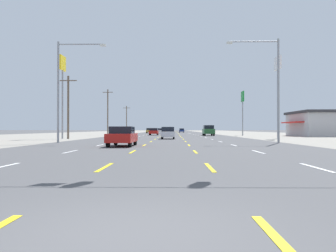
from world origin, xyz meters
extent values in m
plane|color=#4C4C4F|center=(0.00, 66.00, 0.00)|extent=(572.00, 572.00, 0.00)
cube|color=gray|center=(-24.75, 66.00, 0.00)|extent=(28.00, 440.00, 0.01)
cube|color=gray|center=(24.75, 66.00, 0.00)|extent=(28.00, 440.00, 0.01)
cube|color=white|center=(-5.25, 7.00, 0.01)|extent=(0.14, 2.60, 0.01)
cube|color=white|center=(-5.25, 14.50, 0.01)|extent=(0.14, 2.60, 0.01)
cube|color=white|center=(-5.25, 22.00, 0.01)|extent=(0.14, 2.60, 0.01)
cube|color=white|center=(-5.25, 29.50, 0.01)|extent=(0.14, 2.60, 0.01)
cube|color=white|center=(-5.25, 37.00, 0.01)|extent=(0.14, 2.60, 0.01)
cube|color=white|center=(-5.25, 44.50, 0.01)|extent=(0.14, 2.60, 0.01)
cube|color=white|center=(-5.25, 52.00, 0.01)|extent=(0.14, 2.60, 0.01)
cube|color=white|center=(-5.25, 59.50, 0.01)|extent=(0.14, 2.60, 0.01)
cube|color=white|center=(-5.25, 67.00, 0.01)|extent=(0.14, 2.60, 0.01)
cube|color=white|center=(-5.25, 74.50, 0.01)|extent=(0.14, 2.60, 0.01)
cube|color=white|center=(-5.25, 82.00, 0.01)|extent=(0.14, 2.60, 0.01)
cube|color=white|center=(-5.25, 89.50, 0.01)|extent=(0.14, 2.60, 0.01)
cube|color=white|center=(-5.25, 97.00, 0.01)|extent=(0.14, 2.60, 0.01)
cube|color=white|center=(-5.25, 104.50, 0.01)|extent=(0.14, 2.60, 0.01)
cube|color=white|center=(-5.25, 112.00, 0.01)|extent=(0.14, 2.60, 0.01)
cube|color=white|center=(-5.25, 119.50, 0.01)|extent=(0.14, 2.60, 0.01)
cube|color=white|center=(-5.25, 127.00, 0.01)|extent=(0.14, 2.60, 0.01)
cube|color=white|center=(-5.25, 134.50, 0.01)|extent=(0.14, 2.60, 0.01)
cube|color=white|center=(-5.25, 142.00, 0.01)|extent=(0.14, 2.60, 0.01)
cube|color=white|center=(-5.25, 149.50, 0.01)|extent=(0.14, 2.60, 0.01)
cube|color=white|center=(-5.25, 157.00, 0.01)|extent=(0.14, 2.60, 0.01)
cube|color=white|center=(-5.25, 164.50, 0.01)|extent=(0.14, 2.60, 0.01)
cube|color=white|center=(-5.25, 172.00, 0.01)|extent=(0.14, 2.60, 0.01)
cube|color=white|center=(-5.25, 179.50, 0.01)|extent=(0.14, 2.60, 0.01)
cube|color=white|center=(-5.25, 187.00, 0.01)|extent=(0.14, 2.60, 0.01)
cube|color=white|center=(-5.25, 194.50, 0.01)|extent=(0.14, 2.60, 0.01)
cube|color=white|center=(-5.25, 202.00, 0.01)|extent=(0.14, 2.60, 0.01)
cube|color=white|center=(-5.25, 209.50, 0.01)|extent=(0.14, 2.60, 0.01)
cube|color=white|center=(-5.25, 217.00, 0.01)|extent=(0.14, 2.60, 0.01)
cube|color=yellow|center=(-1.75, 7.00, 0.01)|extent=(0.14, 2.60, 0.01)
cube|color=yellow|center=(-1.75, 14.50, 0.01)|extent=(0.14, 2.60, 0.01)
cube|color=yellow|center=(-1.75, 22.00, 0.01)|extent=(0.14, 2.60, 0.01)
cube|color=yellow|center=(-1.75, 29.50, 0.01)|extent=(0.14, 2.60, 0.01)
cube|color=yellow|center=(-1.75, 37.00, 0.01)|extent=(0.14, 2.60, 0.01)
cube|color=yellow|center=(-1.75, 44.50, 0.01)|extent=(0.14, 2.60, 0.01)
cube|color=yellow|center=(-1.75, 52.00, 0.01)|extent=(0.14, 2.60, 0.01)
cube|color=yellow|center=(-1.75, 59.50, 0.01)|extent=(0.14, 2.60, 0.01)
cube|color=yellow|center=(-1.75, 67.00, 0.01)|extent=(0.14, 2.60, 0.01)
cube|color=yellow|center=(-1.75, 74.50, 0.01)|extent=(0.14, 2.60, 0.01)
cube|color=yellow|center=(-1.75, 82.00, 0.01)|extent=(0.14, 2.60, 0.01)
cube|color=yellow|center=(-1.75, 89.50, 0.01)|extent=(0.14, 2.60, 0.01)
cube|color=yellow|center=(-1.75, 97.00, 0.01)|extent=(0.14, 2.60, 0.01)
cube|color=yellow|center=(-1.75, 104.50, 0.01)|extent=(0.14, 2.60, 0.01)
cube|color=yellow|center=(-1.75, 112.00, 0.01)|extent=(0.14, 2.60, 0.01)
cube|color=yellow|center=(-1.75, 119.50, 0.01)|extent=(0.14, 2.60, 0.01)
cube|color=yellow|center=(-1.75, 127.00, 0.01)|extent=(0.14, 2.60, 0.01)
cube|color=yellow|center=(-1.75, 134.50, 0.01)|extent=(0.14, 2.60, 0.01)
cube|color=yellow|center=(-1.75, 142.00, 0.01)|extent=(0.14, 2.60, 0.01)
cube|color=yellow|center=(-1.75, 149.50, 0.01)|extent=(0.14, 2.60, 0.01)
cube|color=yellow|center=(-1.75, 157.00, 0.01)|extent=(0.14, 2.60, 0.01)
cube|color=yellow|center=(-1.75, 164.50, 0.01)|extent=(0.14, 2.60, 0.01)
cube|color=yellow|center=(-1.75, 172.00, 0.01)|extent=(0.14, 2.60, 0.01)
cube|color=yellow|center=(-1.75, 179.50, 0.01)|extent=(0.14, 2.60, 0.01)
cube|color=yellow|center=(-1.75, 187.00, 0.01)|extent=(0.14, 2.60, 0.01)
cube|color=yellow|center=(-1.75, 194.50, 0.01)|extent=(0.14, 2.60, 0.01)
cube|color=yellow|center=(-1.75, 202.00, 0.01)|extent=(0.14, 2.60, 0.01)
cube|color=yellow|center=(-1.75, 209.50, 0.01)|extent=(0.14, 2.60, 0.01)
cube|color=yellow|center=(-1.75, 217.00, 0.01)|extent=(0.14, 2.60, 0.01)
cube|color=yellow|center=(1.75, -0.50, 0.01)|extent=(0.14, 2.60, 0.01)
cube|color=yellow|center=(1.75, 7.00, 0.01)|extent=(0.14, 2.60, 0.01)
cube|color=yellow|center=(1.75, 14.50, 0.01)|extent=(0.14, 2.60, 0.01)
cube|color=yellow|center=(1.75, 22.00, 0.01)|extent=(0.14, 2.60, 0.01)
cube|color=yellow|center=(1.75, 29.50, 0.01)|extent=(0.14, 2.60, 0.01)
cube|color=yellow|center=(1.75, 37.00, 0.01)|extent=(0.14, 2.60, 0.01)
cube|color=yellow|center=(1.75, 44.50, 0.01)|extent=(0.14, 2.60, 0.01)
cube|color=yellow|center=(1.75, 52.00, 0.01)|extent=(0.14, 2.60, 0.01)
cube|color=yellow|center=(1.75, 59.50, 0.01)|extent=(0.14, 2.60, 0.01)
cube|color=yellow|center=(1.75, 67.00, 0.01)|extent=(0.14, 2.60, 0.01)
cube|color=yellow|center=(1.75, 74.50, 0.01)|extent=(0.14, 2.60, 0.01)
cube|color=yellow|center=(1.75, 82.00, 0.01)|extent=(0.14, 2.60, 0.01)
cube|color=yellow|center=(1.75, 89.50, 0.01)|extent=(0.14, 2.60, 0.01)
cube|color=yellow|center=(1.75, 97.00, 0.01)|extent=(0.14, 2.60, 0.01)
cube|color=yellow|center=(1.75, 104.50, 0.01)|extent=(0.14, 2.60, 0.01)
cube|color=yellow|center=(1.75, 112.00, 0.01)|extent=(0.14, 2.60, 0.01)
cube|color=yellow|center=(1.75, 119.50, 0.01)|extent=(0.14, 2.60, 0.01)
cube|color=yellow|center=(1.75, 127.00, 0.01)|extent=(0.14, 2.60, 0.01)
cube|color=yellow|center=(1.75, 134.50, 0.01)|extent=(0.14, 2.60, 0.01)
cube|color=yellow|center=(1.75, 142.00, 0.01)|extent=(0.14, 2.60, 0.01)
cube|color=yellow|center=(1.75, 149.50, 0.01)|extent=(0.14, 2.60, 0.01)
cube|color=yellow|center=(1.75, 157.00, 0.01)|extent=(0.14, 2.60, 0.01)
cube|color=yellow|center=(1.75, 164.50, 0.01)|extent=(0.14, 2.60, 0.01)
cube|color=yellow|center=(1.75, 172.00, 0.01)|extent=(0.14, 2.60, 0.01)
cube|color=yellow|center=(1.75, 179.50, 0.01)|extent=(0.14, 2.60, 0.01)
cube|color=yellow|center=(1.75, 187.00, 0.01)|extent=(0.14, 2.60, 0.01)
cube|color=yellow|center=(1.75, 194.50, 0.01)|extent=(0.14, 2.60, 0.01)
cube|color=yellow|center=(1.75, 202.00, 0.01)|extent=(0.14, 2.60, 0.01)
cube|color=yellow|center=(1.75, 209.50, 0.01)|extent=(0.14, 2.60, 0.01)
cube|color=yellow|center=(1.75, 217.00, 0.01)|extent=(0.14, 2.60, 0.01)
cube|color=white|center=(5.25, 7.00, 0.01)|extent=(0.14, 2.60, 0.01)
cube|color=white|center=(5.25, 14.50, 0.01)|extent=(0.14, 2.60, 0.01)
cube|color=white|center=(5.25, 22.00, 0.01)|extent=(0.14, 2.60, 0.01)
cube|color=white|center=(5.25, 29.50, 0.01)|extent=(0.14, 2.60, 0.01)
cube|color=white|center=(5.25, 37.00, 0.01)|extent=(0.14, 2.60, 0.01)
cube|color=white|center=(5.25, 44.50, 0.01)|extent=(0.14, 2.60, 0.01)
cube|color=white|center=(5.25, 52.00, 0.01)|extent=(0.14, 2.60, 0.01)
cube|color=white|center=(5.25, 59.50, 0.01)|extent=(0.14, 2.60, 0.01)
cube|color=white|center=(5.25, 67.00, 0.01)|extent=(0.14, 2.60, 0.01)
cube|color=white|center=(5.25, 74.50, 0.01)|extent=(0.14, 2.60, 0.01)
cube|color=white|center=(5.25, 82.00, 0.01)|extent=(0.14, 2.60, 0.01)
cube|color=white|center=(5.25, 89.50, 0.01)|extent=(0.14, 2.60, 0.01)
cube|color=white|center=(5.25, 97.00, 0.01)|extent=(0.14, 2.60, 0.01)
cube|color=white|center=(5.25, 104.50, 0.01)|extent=(0.14, 2.60, 0.01)
cube|color=white|center=(5.25, 112.00, 0.01)|extent=(0.14, 2.60, 0.01)
cube|color=white|center=(5.25, 119.50, 0.01)|extent=(0.14, 2.60, 0.01)
cube|color=white|center=(5.25, 127.00, 0.01)|extent=(0.14, 2.60, 0.01)
cube|color=white|center=(5.25, 134.50, 0.01)|extent=(0.14, 2.60, 0.01)
cube|color=white|center=(5.25, 142.00, 0.01)|extent=(0.14, 2.60, 0.01)
cube|color=white|center=(5.25, 149.50, 0.01)|extent=(0.14, 2.60, 0.01)
cube|color=white|center=(5.25, 157.00, 0.01)|extent=(0.14, 2.60, 0.01)
cube|color=white|center=(5.25, 164.50, 0.01)|extent=(0.14, 2.60, 0.01)
cube|color=white|center=(5.25, 172.00, 0.01)|extent=(0.14, 2.60, 0.01)
cube|color=white|center=(5.25, 179.50, 0.01)|extent=(0.14, 2.60, 0.01)
cube|color=white|center=(5.25, 187.00, 0.01)|extent=(0.14, 2.60, 0.01)
cube|color=white|center=(5.25, 194.50, 0.01)|extent=(0.14, 2.60, 0.01)
cube|color=white|center=(5.25, 202.00, 0.01)|extent=(0.14, 2.60, 0.01)
cube|color=white|center=(5.25, 209.50, 0.01)|extent=(0.14, 2.60, 0.01)
cube|color=white|center=(5.25, 217.00, 0.01)|extent=(0.14, 2.60, 0.01)
cube|color=red|center=(-3.27, 20.63, 0.63)|extent=(1.80, 4.50, 0.62)
cube|color=black|center=(-3.27, 20.53, 1.20)|extent=(1.62, 2.10, 0.52)
cylinder|color=black|center=(-4.04, 22.18, 0.32)|extent=(0.22, 0.64, 0.64)
cylinder|color=black|center=(-2.50, 22.18, 0.32)|extent=(0.22, 0.64, 0.64)
cylinder|color=black|center=(-4.04, 19.08, 0.32)|extent=(0.22, 0.64, 0.64)
cylinder|color=black|center=(-2.50, 19.08, 0.32)|extent=(0.22, 0.64, 0.64)
cube|color=silver|center=(-0.18, 38.67, 0.63)|extent=(1.72, 3.90, 0.66)
cube|color=black|center=(-0.18, 38.42, 1.25)|extent=(1.58, 1.90, 0.58)
cylinder|color=black|center=(-0.92, 40.07, 0.30)|extent=(0.20, 0.60, 0.60)
cylinder|color=black|center=(0.56, 40.07, 0.30)|extent=(0.20, 0.60, 0.60)
cylinder|color=black|center=(-0.92, 37.27, 0.30)|extent=(0.20, 0.60, 0.60)
cylinder|color=black|center=(0.56, 37.27, 0.30)|extent=(0.20, 0.60, 0.60)
cube|color=navy|center=(-6.85, 45.44, 0.63)|extent=(1.80, 4.50, 0.62)
cube|color=black|center=(-6.85, 45.34, 1.20)|extent=(1.62, 2.10, 0.52)
cylinder|color=black|center=(-7.62, 46.99, 0.32)|extent=(0.22, 0.64, 0.64)
cylinder|color=black|center=(-6.08, 46.99, 0.32)|extent=(0.22, 0.64, 0.64)
cylinder|color=black|center=(-7.62, 43.89, 0.32)|extent=(0.22, 0.64, 0.64)
cylinder|color=black|center=(-6.08, 43.89, 0.32)|extent=(0.22, 0.64, 0.64)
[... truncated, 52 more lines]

